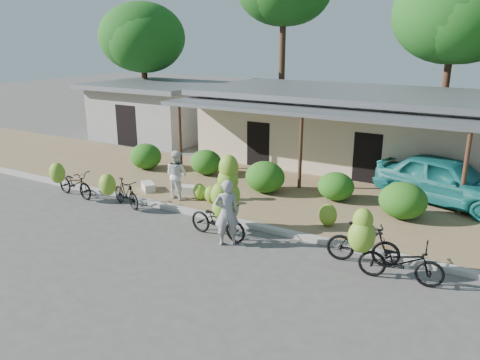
% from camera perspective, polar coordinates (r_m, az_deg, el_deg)
% --- Properties ---
extents(ground, '(100.00, 100.00, 0.00)m').
position_cam_1_polar(ground, '(13.01, -3.58, -8.60)').
color(ground, '#4C4946').
rests_on(ground, ground).
extents(sidewalk, '(60.00, 6.00, 0.12)m').
position_cam_1_polar(sidewalk, '(17.05, 5.75, -2.09)').
color(sidewalk, olive).
rests_on(sidewalk, ground).
extents(curb, '(60.00, 0.25, 0.15)m').
position_cam_1_polar(curb, '(14.54, 0.80, -5.40)').
color(curb, '#A8A399').
rests_on(curb, ground).
extents(shop_main, '(13.00, 8.50, 3.35)m').
position_cam_1_polar(shop_main, '(22.02, 12.36, 6.44)').
color(shop_main, beige).
rests_on(shop_main, ground).
extents(shop_grey, '(7.00, 6.00, 3.15)m').
position_cam_1_polar(shop_grey, '(27.46, -10.17, 8.39)').
color(shop_grey, '#989994').
rests_on(shop_grey, ground).
extents(tree_back_left, '(5.35, 5.24, 7.70)m').
position_cam_1_polar(tree_back_left, '(30.53, -11.97, 16.85)').
color(tree_back_left, '#4B2E1E').
rests_on(tree_back_left, ground).
extents(tree_center_right, '(6.01, 5.96, 9.05)m').
position_cam_1_polar(tree_center_right, '(26.56, 24.33, 18.09)').
color(tree_center_right, '#4B2E1E').
rests_on(tree_center_right, ground).
extents(hedge_0, '(1.42, 1.27, 1.10)m').
position_cam_1_polar(hedge_0, '(20.70, -11.42, 2.86)').
color(hedge_0, '#255D15').
rests_on(hedge_0, sidewalk).
extents(hedge_1, '(1.33, 1.20, 1.04)m').
position_cam_1_polar(hedge_1, '(19.50, -4.18, 2.18)').
color(hedge_1, '#255D15').
rests_on(hedge_1, sidewalk).
extents(hedge_2, '(1.48, 1.33, 1.16)m').
position_cam_1_polar(hedge_2, '(17.20, 3.07, 0.38)').
color(hedge_2, '#255D15').
rests_on(hedge_2, sidewalk).
extents(hedge_3, '(1.28, 1.15, 1.00)m').
position_cam_1_polar(hedge_3, '(16.70, 11.61, -0.76)').
color(hedge_3, '#255D15').
rests_on(hedge_3, sidewalk).
extents(hedge_4, '(1.49, 1.34, 1.16)m').
position_cam_1_polar(hedge_4, '(15.57, 19.24, -2.38)').
color(hedge_4, '#255D15').
rests_on(hedge_4, sidewalk).
extents(bike_far_left, '(1.95, 1.34, 1.42)m').
position_cam_1_polar(bike_far_left, '(18.05, -19.76, -0.21)').
color(bike_far_left, black).
rests_on(bike_far_left, ground).
extents(bike_left, '(1.68, 1.34, 1.30)m').
position_cam_1_polar(bike_left, '(16.45, -14.23, -1.30)').
color(bike_left, black).
rests_on(bike_left, ground).
extents(bike_center, '(2.01, 1.28, 2.37)m').
position_cam_1_polar(bike_center, '(13.70, -2.16, -3.17)').
color(bike_center, black).
rests_on(bike_center, ground).
extents(bike_right, '(1.92, 1.33, 1.74)m').
position_cam_1_polar(bike_right, '(12.24, 14.74, -7.15)').
color(bike_right, black).
rests_on(bike_right, ground).
extents(bike_far_right, '(2.04, 0.91, 1.04)m').
position_cam_1_polar(bike_far_right, '(11.90, 19.02, -9.37)').
color(bike_far_right, black).
rests_on(bike_far_right, ground).
extents(loose_banana_a, '(0.47, 0.40, 0.59)m').
position_cam_1_polar(loose_banana_a, '(16.50, -4.95, -1.42)').
color(loose_banana_a, '#85AC2B').
rests_on(loose_banana_a, sidewalk).
extents(loose_banana_b, '(0.48, 0.41, 0.60)m').
position_cam_1_polar(loose_banana_b, '(16.16, -3.53, -1.77)').
color(loose_banana_b, '#85AC2B').
rests_on(loose_banana_b, sidewalk).
extents(loose_banana_c, '(0.55, 0.47, 0.69)m').
position_cam_1_polar(loose_banana_c, '(14.43, 10.67, -4.21)').
color(loose_banana_c, '#85AC2B').
rests_on(loose_banana_c, sidewalk).
extents(sack_near, '(0.93, 0.65, 0.30)m').
position_cam_1_polar(sack_near, '(17.20, -6.47, -1.20)').
color(sack_near, white).
rests_on(sack_near, sidewalk).
extents(sack_far, '(0.83, 0.75, 0.28)m').
position_cam_1_polar(sack_far, '(17.86, -11.13, -0.77)').
color(sack_far, white).
rests_on(sack_far, sidewalk).
extents(vendor, '(0.83, 0.79, 1.91)m').
position_cam_1_polar(vendor, '(13.01, -1.62, -3.99)').
color(vendor, gray).
rests_on(vendor, ground).
extents(bystander, '(0.92, 0.76, 1.73)m').
position_cam_1_polar(bystander, '(16.61, -7.71, 0.68)').
color(bystander, silver).
rests_on(bystander, sidewalk).
extents(teal_van, '(5.16, 3.27, 1.64)m').
position_cam_1_polar(teal_van, '(17.43, 23.86, -0.04)').
color(teal_van, '#186F6C').
rests_on(teal_van, sidewalk).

